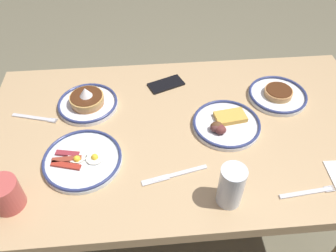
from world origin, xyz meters
TOP-DOWN VIEW (x-y plane):
  - ground_plane at (0.00, 0.00)m, footprint 6.00×6.00m
  - dining_table at (0.00, 0.00)m, footprint 1.47×0.83m
  - plate_near_main at (-0.39, -0.14)m, footprint 0.23×0.23m
  - plate_center_pancakes at (0.36, -0.16)m, footprint 0.23×0.23m
  - plate_far_companion at (0.36, 0.12)m, footprint 0.26×0.26m
  - plate_far_side at (-0.15, 0.00)m, footprint 0.25×0.25m
  - coffee_mug at (0.56, 0.27)m, footprint 0.11×0.11m
  - drinking_glass at (-0.09, 0.31)m, footprint 0.08×0.08m
  - cell_phone at (0.05, -0.26)m, footprint 0.16×0.12m
  - fork_near at (0.56, -0.10)m, footprint 0.18×0.07m
  - fork_far at (-0.34, 0.31)m, footprint 0.18×0.03m
  - butter_knife at (0.06, 0.20)m, footprint 0.22×0.07m

SIDE VIEW (x-z plane):
  - ground_plane at x=0.00m, z-range 0.00..0.00m
  - dining_table at x=0.00m, z-range 0.27..0.99m
  - butter_knife at x=0.06m, z-range 0.73..0.74m
  - fork_far at x=-0.34m, z-range 0.73..0.74m
  - fork_near at x=0.56m, z-range 0.73..0.74m
  - cell_phone at x=0.05m, z-range 0.73..0.74m
  - plate_far_companion at x=0.36m, z-range 0.72..0.76m
  - plate_far_side at x=-0.15m, z-range 0.72..0.77m
  - plate_near_main at x=-0.39m, z-range 0.72..0.76m
  - plate_center_pancakes at x=0.36m, z-range 0.71..0.80m
  - coffee_mug at x=0.56m, z-range 0.73..0.83m
  - drinking_glass at x=-0.09m, z-range 0.72..0.87m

